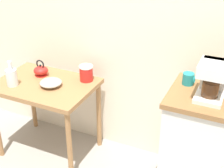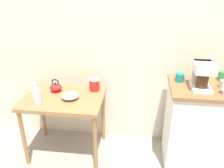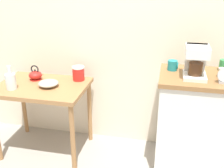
% 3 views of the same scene
% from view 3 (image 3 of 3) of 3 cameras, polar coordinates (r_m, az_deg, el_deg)
% --- Properties ---
extents(ground_plane, '(8.00, 8.00, 0.00)m').
position_cam_3_polar(ground_plane, '(2.82, -0.55, -15.26)').
color(ground_plane, gray).
extents(back_wall, '(4.40, 0.10, 2.80)m').
position_cam_3_polar(back_wall, '(2.66, 3.67, 15.40)').
color(back_wall, beige).
rests_on(back_wall, ground_plane).
extents(wooden_table, '(0.85, 0.61, 0.72)m').
position_cam_3_polar(wooden_table, '(2.72, -14.29, -2.03)').
color(wooden_table, '#9E7044').
rests_on(wooden_table, ground_plane).
extents(kitchen_counter, '(0.62, 0.53, 0.93)m').
position_cam_3_polar(kitchen_counter, '(2.55, 16.34, -8.03)').
color(kitchen_counter, white).
rests_on(kitchen_counter, ground_plane).
extents(bowl_stoneware, '(0.19, 0.19, 0.06)m').
position_cam_3_polar(bowl_stoneware, '(2.62, -13.13, 0.15)').
color(bowl_stoneware, '#9E998C').
rests_on(bowl_stoneware, wooden_table).
extents(teakettle, '(0.16, 0.13, 0.15)m').
position_cam_3_polar(teakettle, '(2.81, -15.69, 1.80)').
color(teakettle, red).
rests_on(teakettle, wooden_table).
extents(glass_carafe_vase, '(0.09, 0.09, 0.22)m').
position_cam_3_polar(glass_carafe_vase, '(2.64, -20.38, 0.63)').
color(glass_carafe_vase, silver).
rests_on(glass_carafe_vase, wooden_table).
extents(canister_enamel, '(0.12, 0.12, 0.14)m').
position_cam_3_polar(canister_enamel, '(2.71, -7.03, 2.23)').
color(canister_enamel, red).
rests_on(canister_enamel, wooden_table).
extents(coffee_maker, '(0.18, 0.22, 0.26)m').
position_cam_3_polar(coffee_maker, '(2.28, 17.16, 4.80)').
color(coffee_maker, white).
rests_on(coffee_maker, kitchen_counter).
extents(mug_dark_teal, '(0.09, 0.08, 0.09)m').
position_cam_3_polar(mug_dark_teal, '(2.42, 12.57, 3.83)').
color(mug_dark_teal, teal).
rests_on(mug_dark_teal, kitchen_counter).
extents(mug_tall_green, '(0.08, 0.07, 0.10)m').
position_cam_3_polar(mug_tall_green, '(2.53, 22.33, 3.65)').
color(mug_tall_green, '#338C4C').
rests_on(mug_tall_green, kitchen_counter).
extents(mug_small_cream, '(0.07, 0.07, 0.08)m').
position_cam_3_polar(mug_small_cream, '(2.37, 22.10, 2.16)').
color(mug_small_cream, beige).
rests_on(mug_small_cream, kitchen_counter).
extents(table_clock, '(0.10, 0.05, 0.11)m').
position_cam_3_polar(table_clock, '(2.24, 22.39, 1.39)').
color(table_clock, '#B2B5BA').
rests_on(table_clock, kitchen_counter).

